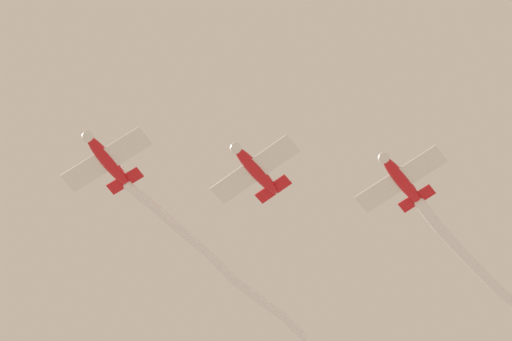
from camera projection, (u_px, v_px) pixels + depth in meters
airplane_lead at (107, 159)px, 73.06m from camera, size 7.38×5.70×1.84m
smoke_trail_lead at (221, 265)px, 78.15m from camera, size 11.28×18.09×2.03m
airplane_left_wing at (255, 169)px, 73.74m from camera, size 7.24×5.65×1.84m
airplane_right_wing at (401, 179)px, 74.41m from camera, size 7.26×5.66×1.84m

